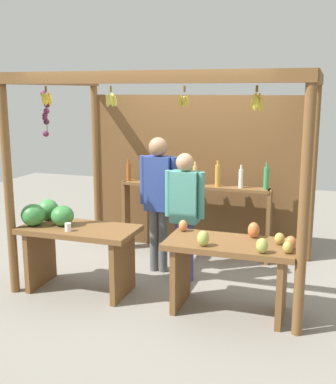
# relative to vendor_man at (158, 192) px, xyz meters

# --- Properties ---
(ground_plane) EXTENTS (12.00, 12.00, 0.00)m
(ground_plane) POSITION_rel_vendor_man_xyz_m (0.22, -0.07, -1.03)
(ground_plane) COLOR gray
(ground_plane) RESTS_ON ground
(market_stall) EXTENTS (3.25, 2.22, 2.44)m
(market_stall) POSITION_rel_vendor_man_xyz_m (0.21, 0.42, 0.40)
(market_stall) COLOR brown
(market_stall) RESTS_ON ground
(fruit_counter_left) EXTENTS (1.36, 0.66, 1.01)m
(fruit_counter_left) POSITION_rel_vendor_man_xyz_m (-0.78, -0.86, -0.38)
(fruit_counter_left) COLOR brown
(fruit_counter_left) RESTS_ON ground
(fruit_counter_right) EXTENTS (1.32, 0.64, 0.92)m
(fruit_counter_right) POSITION_rel_vendor_man_xyz_m (1.10, -0.86, -0.46)
(fruit_counter_right) COLOR brown
(fruit_counter_right) RESTS_ON ground
(bottle_shelf_unit) EXTENTS (2.09, 0.22, 1.35)m
(bottle_shelf_unit) POSITION_rel_vendor_man_xyz_m (0.27, 0.72, -0.23)
(bottle_shelf_unit) COLOR brown
(bottle_shelf_unit) RESTS_ON ground
(vendor_man) EXTENTS (0.48, 0.23, 1.70)m
(vendor_man) POSITION_rel_vendor_man_xyz_m (0.00, 0.00, 0.00)
(vendor_man) COLOR #555657
(vendor_man) RESTS_ON ground
(vendor_woman) EXTENTS (0.48, 0.21, 1.55)m
(vendor_woman) POSITION_rel_vendor_man_xyz_m (0.39, -0.19, -0.11)
(vendor_woman) COLOR #423D7A
(vendor_woman) RESTS_ON ground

